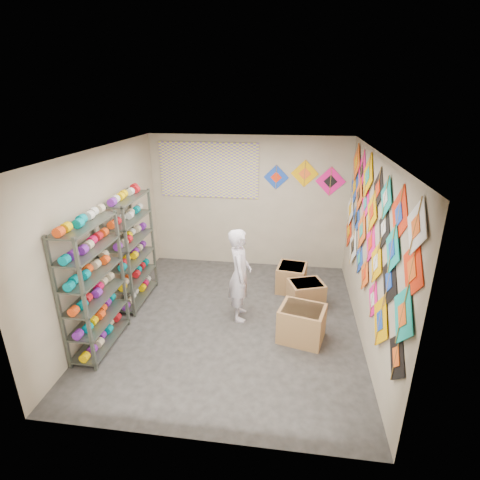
# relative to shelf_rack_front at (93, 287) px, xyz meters

# --- Properties ---
(ground) EXTENTS (4.50, 4.50, 0.00)m
(ground) POSITION_rel_shelf_rack_front_xyz_m (1.78, 0.85, -0.95)
(ground) COLOR #2A2724
(room_walls) EXTENTS (4.50, 4.50, 4.50)m
(room_walls) POSITION_rel_shelf_rack_front_xyz_m (1.78, 0.85, 0.69)
(room_walls) COLOR tan
(room_walls) RESTS_ON ground
(shelf_rack_front) EXTENTS (0.40, 1.10, 1.90)m
(shelf_rack_front) POSITION_rel_shelf_rack_front_xyz_m (0.00, 0.00, 0.00)
(shelf_rack_front) COLOR #4C5147
(shelf_rack_front) RESTS_ON ground
(shelf_rack_back) EXTENTS (0.40, 1.10, 1.90)m
(shelf_rack_back) POSITION_rel_shelf_rack_front_xyz_m (0.00, 1.30, 0.00)
(shelf_rack_back) COLOR #4C5147
(shelf_rack_back) RESTS_ON ground
(string_spools) EXTENTS (0.12, 2.36, 0.12)m
(string_spools) POSITION_rel_shelf_rack_front_xyz_m (-0.00, 0.65, 0.10)
(string_spools) COLOR #E20B49
(string_spools) RESTS_ON ground
(kite_wall_display) EXTENTS (0.06, 4.35, 2.06)m
(kite_wall_display) POSITION_rel_shelf_rack_front_xyz_m (3.76, 0.92, 0.70)
(kite_wall_display) COLOR black
(kite_wall_display) RESTS_ON room_walls
(back_wall_kites) EXTENTS (1.59, 0.02, 0.70)m
(back_wall_kites) POSITION_rel_shelf_rack_front_xyz_m (2.92, 3.09, 0.96)
(back_wall_kites) COLOR #1740AF
(back_wall_kites) RESTS_ON room_walls
(poster) EXTENTS (2.00, 0.01, 1.10)m
(poster) POSITION_rel_shelf_rack_front_xyz_m (0.98, 3.08, 1.05)
(poster) COLOR #6B4FAB
(poster) RESTS_ON room_walls
(shopkeeper) EXTENTS (0.65, 0.51, 1.53)m
(shopkeeper) POSITION_rel_shelf_rack_front_xyz_m (1.90, 1.01, -0.19)
(shopkeeper) COLOR silver
(shopkeeper) RESTS_ON ground
(carton_a) EXTENTS (0.75, 0.67, 0.53)m
(carton_a) POSITION_rel_shelf_rack_front_xyz_m (2.89, 0.54, -0.69)
(carton_a) COLOR #996E42
(carton_a) RESTS_ON ground
(carton_b) EXTENTS (0.68, 0.62, 0.46)m
(carton_b) POSITION_rel_shelf_rack_front_xyz_m (2.97, 1.48, -0.72)
(carton_b) COLOR #996E42
(carton_b) RESTS_ON ground
(carton_c) EXTENTS (0.58, 0.62, 0.49)m
(carton_c) POSITION_rel_shelf_rack_front_xyz_m (2.72, 2.05, -0.71)
(carton_c) COLOR #996E42
(carton_c) RESTS_ON ground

